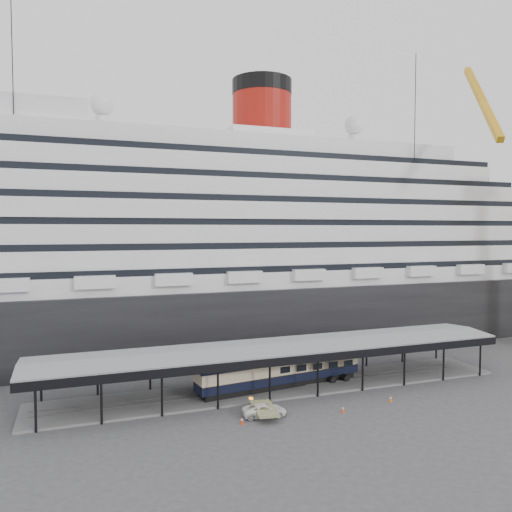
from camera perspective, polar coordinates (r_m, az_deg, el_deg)
name	(u,v)px	position (r m, az deg, el deg)	size (l,w,h in m)	color
ground	(298,402)	(56.30, 4.78, -16.30)	(200.00, 200.00, 0.00)	#3C3C3E
cruise_ship	(217,231)	(83.26, -4.45, 2.82)	(130.00, 30.00, 43.90)	black
platform_canopy	(280,368)	(59.95, 2.73, -12.72)	(56.00, 9.18, 5.30)	slate
port_truck	(264,410)	(52.03, 0.97, -17.22)	(2.03, 4.41, 1.23)	white
pullman_carriage	(281,367)	(59.96, 2.83, -12.59)	(20.90, 5.32, 20.36)	black
traffic_cone_left	(242,420)	(50.32, -1.62, -18.27)	(0.42, 0.42, 0.70)	red
traffic_cone_mid	(343,409)	(53.96, 9.93, -16.84)	(0.40, 0.40, 0.65)	#F8400D
traffic_cone_right	(391,399)	(58.00, 15.13, -15.45)	(0.46, 0.46, 0.68)	#E95E0C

